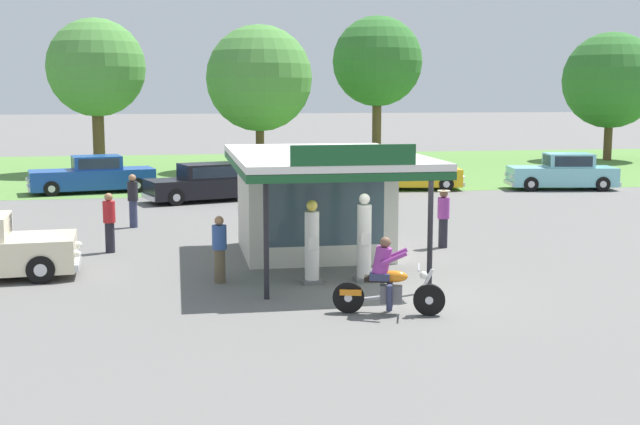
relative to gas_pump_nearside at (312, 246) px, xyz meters
name	(u,v)px	position (x,y,z in m)	size (l,w,h in m)	color
ground_plane	(397,292)	(1.75, -1.14, -0.90)	(300.00, 300.00, 0.00)	slate
grass_verge_strip	(261,169)	(1.75, 28.86, -0.90)	(120.00, 24.00, 0.01)	#56843D
service_station_kiosk	(315,195)	(0.62, 3.28, 0.78)	(4.54, 7.50, 3.34)	beige
gas_pump_nearside	(312,246)	(0.00, 0.00, 0.00)	(0.44, 0.44, 1.97)	slate
gas_pump_offside	(364,241)	(1.24, 0.00, 0.06)	(0.44, 0.44, 2.09)	slate
motorcycle_with_rider	(387,282)	(1.04, -2.93, -0.25)	(2.19, 0.88, 1.58)	black
parked_car_back_row_centre	(211,184)	(-1.68, 15.38, -0.20)	(5.66, 3.27, 1.53)	black
parked_car_back_row_far_right	(563,173)	(14.32, 16.67, -0.16)	(5.12, 2.49, 1.65)	#7AC6D1
parked_car_back_row_left	(93,176)	(-6.70, 19.16, -0.17)	(5.74, 2.93, 1.62)	#19479E
parked_car_back_row_centre_right	(407,174)	(7.32, 17.89, -0.20)	(5.10, 2.57, 1.56)	gold
bystander_standing_back_lot	(109,221)	(-4.93, 4.69, -0.02)	(0.34, 0.34, 1.67)	black
bystander_admiring_sedan	(443,217)	(4.43, 3.81, 0.00)	(0.37, 0.37, 1.68)	black
bystander_leaning_by_kiosk	(328,197)	(1.92, 8.44, 0.03)	(0.34, 0.34, 1.75)	#2D3351
bystander_strolling_foreground	(133,199)	(-4.49, 8.99, 0.04)	(0.34, 0.34, 1.76)	#2D3351
bystander_chatting_near_pumps	(220,248)	(-2.11, 0.46, -0.07)	(0.34, 0.34, 1.58)	brown
tree_oak_left	(96,68)	(-7.20, 28.34, 4.77)	(5.30, 5.30, 8.36)	brown
tree_oak_far_right	(377,62)	(9.23, 31.70, 5.32)	(5.50, 5.50, 9.01)	brown
tree_oak_distant_spare	(609,82)	(24.46, 31.46, 4.14)	(6.12, 6.12, 8.19)	brown
tree_oak_right	(259,78)	(1.64, 28.26, 4.25)	(5.93, 5.93, 8.12)	brown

